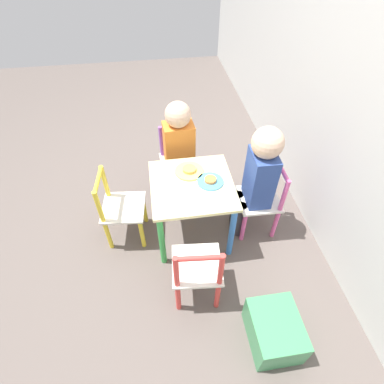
% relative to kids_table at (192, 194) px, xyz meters
% --- Properties ---
extents(ground_plane, '(6.00, 6.00, 0.00)m').
position_rel_kids_table_xyz_m(ground_plane, '(0.00, 0.00, -0.37)').
color(ground_plane, '#5B514C').
extents(kids_table, '(0.49, 0.49, 0.45)m').
position_rel_kids_table_xyz_m(kids_table, '(0.00, 0.00, 0.00)').
color(kids_table, beige).
rests_on(kids_table, ground_plane).
extents(chair_pink, '(0.27, 0.27, 0.51)m').
position_rel_kids_table_xyz_m(chair_pink, '(0.01, 0.45, -0.12)').
color(chair_pink, silver).
rests_on(chair_pink, ground_plane).
extents(chair_purple, '(0.28, 0.28, 0.51)m').
position_rel_kids_table_xyz_m(chair_purple, '(-0.45, -0.03, -0.12)').
color(chair_purple, silver).
rests_on(chair_purple, ground_plane).
extents(chair_yellow, '(0.29, 0.29, 0.51)m').
position_rel_kids_table_xyz_m(chair_yellow, '(-0.05, -0.45, -0.12)').
color(chair_yellow, silver).
rests_on(chair_yellow, ground_plane).
extents(chair_red, '(0.28, 0.28, 0.51)m').
position_rel_kids_table_xyz_m(chair_red, '(0.45, -0.04, -0.12)').
color(chair_red, silver).
rests_on(chair_red, ground_plane).
extents(child_back, '(0.20, 0.23, 0.80)m').
position_rel_kids_table_xyz_m(child_back, '(0.01, 0.39, 0.12)').
color(child_back, '#38383D').
rests_on(child_back, ground_plane).
extents(child_left, '(0.22, 0.21, 0.75)m').
position_rel_kids_table_xyz_m(child_left, '(-0.39, -0.03, 0.09)').
color(child_left, '#38383D').
rests_on(child_left, ground_plane).
extents(plate_back, '(0.16, 0.16, 0.03)m').
position_rel_kids_table_xyz_m(plate_back, '(0.00, 0.11, 0.09)').
color(plate_back, '#4C9EE0').
rests_on(plate_back, kids_table).
extents(plate_left, '(0.17, 0.17, 0.03)m').
position_rel_kids_table_xyz_m(plate_left, '(-0.11, 0.00, 0.09)').
color(plate_left, '#EADB66').
rests_on(plate_left, kids_table).
extents(storage_bin, '(0.29, 0.24, 0.20)m').
position_rel_kids_table_xyz_m(storage_bin, '(0.76, 0.31, -0.27)').
color(storage_bin, '#3D8E56').
rests_on(storage_bin, ground_plane).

